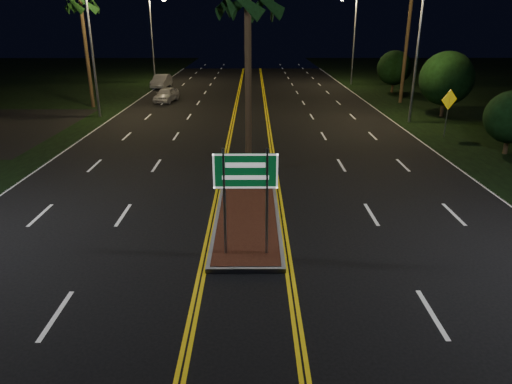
{
  "coord_description": "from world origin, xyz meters",
  "views": [
    {
      "loc": [
        0.23,
        -9.17,
        6.59
      ],
      "look_at": [
        0.29,
        3.28,
        1.9
      ],
      "focal_mm": 32.0,
      "sensor_mm": 36.0,
      "label": 1
    }
  ],
  "objects_px": {
    "streetlight_right_mid": "(413,36)",
    "car_far": "(161,80)",
    "streetlight_right_far": "(351,30)",
    "shrub_near": "(512,117)",
    "warning_sign": "(448,106)",
    "streetlight_left_mid": "(96,35)",
    "palm_left_far": "(81,4)",
    "shrub_mid": "(446,78)",
    "highway_sign": "(246,181)",
    "palm_median": "(248,2)",
    "car_near": "(166,93)",
    "median_island": "(248,202)",
    "streetlight_left_far": "(155,30)",
    "shrub_far": "(394,68)"
  },
  "relations": [
    {
      "from": "streetlight_right_mid",
      "to": "car_far",
      "type": "height_order",
      "value": "streetlight_right_mid"
    },
    {
      "from": "streetlight_right_far",
      "to": "shrub_near",
      "type": "distance_m",
      "value": 28.39
    },
    {
      "from": "car_far",
      "to": "warning_sign",
      "type": "bearing_deg",
      "value": -41.95
    },
    {
      "from": "streetlight_left_mid",
      "to": "warning_sign",
      "type": "relative_size",
      "value": 3.15
    },
    {
      "from": "streetlight_right_far",
      "to": "palm_left_far",
      "type": "relative_size",
      "value": 1.02
    },
    {
      "from": "streetlight_right_far",
      "to": "car_far",
      "type": "distance_m",
      "value": 20.74
    },
    {
      "from": "streetlight_right_mid",
      "to": "shrub_mid",
      "type": "height_order",
      "value": "streetlight_right_mid"
    },
    {
      "from": "streetlight_right_far",
      "to": "highway_sign",
      "type": "bearing_deg",
      "value": -105.15
    },
    {
      "from": "palm_median",
      "to": "car_near",
      "type": "distance_m",
      "value": 22.47
    },
    {
      "from": "shrub_near",
      "to": "car_far",
      "type": "relative_size",
      "value": 0.71
    },
    {
      "from": "palm_median",
      "to": "warning_sign",
      "type": "xyz_separation_m",
      "value": [
        11.71,
        7.16,
        -5.39
      ]
    },
    {
      "from": "streetlight_right_mid",
      "to": "streetlight_right_far",
      "type": "xyz_separation_m",
      "value": [
        0.0,
        20.0,
        0.0
      ]
    },
    {
      "from": "median_island",
      "to": "streetlight_left_mid",
      "type": "distance_m",
      "value": 20.8
    },
    {
      "from": "streetlight_left_mid",
      "to": "car_near",
      "type": "xyz_separation_m",
      "value": [
        3.3,
        6.71,
        -4.95
      ]
    },
    {
      "from": "streetlight_left_far",
      "to": "shrub_far",
      "type": "relative_size",
      "value": 2.27
    },
    {
      "from": "streetlight_right_mid",
      "to": "car_near",
      "type": "distance_m",
      "value": 20.54
    },
    {
      "from": "palm_left_far",
      "to": "shrub_far",
      "type": "xyz_separation_m",
      "value": [
        26.6,
        8.0,
        -5.41
      ]
    },
    {
      "from": "highway_sign",
      "to": "shrub_mid",
      "type": "bearing_deg",
      "value": 56.56
    },
    {
      "from": "streetlight_left_far",
      "to": "palm_median",
      "type": "bearing_deg",
      "value": -72.42
    },
    {
      "from": "streetlight_right_far",
      "to": "palm_left_far",
      "type": "xyz_separation_m",
      "value": [
        -23.41,
        -14.0,
        2.09
      ]
    },
    {
      "from": "median_island",
      "to": "highway_sign",
      "type": "height_order",
      "value": "highway_sign"
    },
    {
      "from": "median_island",
      "to": "highway_sign",
      "type": "relative_size",
      "value": 3.2
    },
    {
      "from": "median_island",
      "to": "shrub_far",
      "type": "xyz_separation_m",
      "value": [
        13.8,
        29.0,
        2.25
      ]
    },
    {
      "from": "median_island",
      "to": "palm_median",
      "type": "height_order",
      "value": "palm_median"
    },
    {
      "from": "palm_left_far",
      "to": "warning_sign",
      "type": "height_order",
      "value": "palm_left_far"
    },
    {
      "from": "streetlight_right_mid",
      "to": "warning_sign",
      "type": "relative_size",
      "value": 3.15
    },
    {
      "from": "highway_sign",
      "to": "palm_left_far",
      "type": "distance_m",
      "value": 28.77
    },
    {
      "from": "palm_median",
      "to": "palm_left_far",
      "type": "bearing_deg",
      "value": 126.18
    },
    {
      "from": "palm_median",
      "to": "car_near",
      "type": "xyz_separation_m",
      "value": [
        -7.32,
        20.21,
        -6.57
      ]
    },
    {
      "from": "shrub_near",
      "to": "streetlight_right_far",
      "type": "bearing_deg",
      "value": 95.89
    },
    {
      "from": "shrub_mid",
      "to": "warning_sign",
      "type": "height_order",
      "value": "shrub_mid"
    },
    {
      "from": "streetlight_left_far",
      "to": "palm_left_far",
      "type": "bearing_deg",
      "value": -97.78
    },
    {
      "from": "streetlight_left_mid",
      "to": "palm_left_far",
      "type": "height_order",
      "value": "streetlight_left_mid"
    },
    {
      "from": "streetlight_right_far",
      "to": "shrub_near",
      "type": "xyz_separation_m",
      "value": [
        2.89,
        -28.0,
        -3.71
      ]
    },
    {
      "from": "streetlight_left_mid",
      "to": "shrub_far",
      "type": "height_order",
      "value": "streetlight_left_mid"
    },
    {
      "from": "streetlight_right_mid",
      "to": "streetlight_right_far",
      "type": "bearing_deg",
      "value": 90.0
    },
    {
      "from": "palm_left_far",
      "to": "palm_median",
      "type": "bearing_deg",
      "value": -53.82
    },
    {
      "from": "streetlight_right_mid",
      "to": "warning_sign",
      "type": "xyz_separation_m",
      "value": [
        1.1,
        -4.34,
        -3.77
      ]
    },
    {
      "from": "median_island",
      "to": "car_near",
      "type": "distance_m",
      "value": 24.82
    },
    {
      "from": "streetlight_right_mid",
      "to": "palm_median",
      "type": "bearing_deg",
      "value": -132.7
    },
    {
      "from": "shrub_far",
      "to": "palm_median",
      "type": "bearing_deg",
      "value": -118.42
    },
    {
      "from": "palm_median",
      "to": "streetlight_left_mid",
      "type": "bearing_deg",
      "value": 128.17
    },
    {
      "from": "highway_sign",
      "to": "streetlight_left_far",
      "type": "relative_size",
      "value": 0.36
    },
    {
      "from": "streetlight_right_mid",
      "to": "palm_left_far",
      "type": "height_order",
      "value": "streetlight_right_mid"
    },
    {
      "from": "highway_sign",
      "to": "palm_median",
      "type": "bearing_deg",
      "value": 90.0
    },
    {
      "from": "shrub_mid",
      "to": "palm_left_far",
      "type": "bearing_deg",
      "value": 171.51
    },
    {
      "from": "palm_left_far",
      "to": "car_near",
      "type": "relative_size",
      "value": 2.07
    },
    {
      "from": "warning_sign",
      "to": "streetlight_right_far",
      "type": "bearing_deg",
      "value": 67.81
    },
    {
      "from": "shrub_near",
      "to": "warning_sign",
      "type": "distance_m",
      "value": 4.08
    },
    {
      "from": "shrub_near",
      "to": "warning_sign",
      "type": "relative_size",
      "value": 1.16
    }
  ]
}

